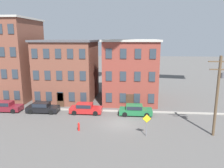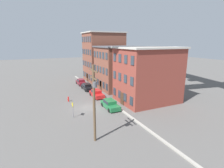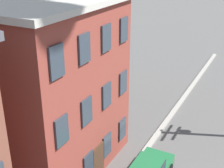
{
  "view_description": "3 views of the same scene",
  "coord_description": "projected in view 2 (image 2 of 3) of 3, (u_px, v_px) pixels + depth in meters",
  "views": [
    {
      "loc": [
        1.22,
        -25.05,
        10.33
      ],
      "look_at": [
        -1.23,
        3.28,
        4.25
      ],
      "focal_mm": 35.0,
      "sensor_mm": 36.0,
      "label": 1
    },
    {
      "loc": [
        27.01,
        -8.04,
        10.8
      ],
      "look_at": [
        -1.92,
        5.4,
        3.13
      ],
      "focal_mm": 28.0,
      "sensor_mm": 36.0,
      "label": 2
    },
    {
      "loc": [
        -11.33,
        -1.52,
        12.21
      ],
      "look_at": [
        0.53,
        4.73,
        6.43
      ],
      "focal_mm": 50.0,
      "sensor_mm": 36.0,
      "label": 3
    }
  ],
  "objects": [
    {
      "name": "apartment_midblock",
      "position": [
        119.0,
        67.0,
        41.09
      ],
      "size": [
        9.38,
        10.07,
        9.95
      ],
      "color": "brown",
      "rests_on": "ground_plane"
    },
    {
      "name": "car_maroon",
      "position": [
        81.0,
        82.0,
        45.33
      ],
      "size": [
        4.4,
        1.92,
        1.43
      ],
      "color": "maroon",
      "rests_on": "ground_plane"
    },
    {
      "name": "car_green",
      "position": [
        110.0,
        104.0,
        29.11
      ],
      "size": [
        4.4,
        1.92,
        1.43
      ],
      "color": "#1E6638",
      "rests_on": "ground_plane"
    },
    {
      "name": "apartment_corner",
      "position": [
        103.0,
        57.0,
        49.81
      ],
      "size": [
        9.2,
        10.37,
        13.49
      ],
      "color": "brown",
      "rests_on": "ground_plane"
    },
    {
      "name": "kerb_strip",
      "position": [
        112.0,
        103.0,
        31.46
      ],
      "size": [
        56.0,
        0.36,
        0.16
      ],
      "primitive_type": "cube",
      "color": "#9E998E",
      "rests_on": "ground_plane"
    },
    {
      "name": "caution_sign",
      "position": [
        73.0,
        107.0,
        25.3
      ],
      "size": [
        0.99,
        0.08,
        2.49
      ],
      "color": "slate",
      "rests_on": "ground_plane"
    },
    {
      "name": "utility_pole",
      "position": [
        94.0,
        100.0,
        18.52
      ],
      "size": [
        2.4,
        0.44,
        8.56
      ],
      "color": "brown",
      "rests_on": "ground_plane"
    },
    {
      "name": "fire_hydrant",
      "position": [
        68.0,
        99.0,
        32.54
      ],
      "size": [
        0.24,
        0.34,
        0.96
      ],
      "color": "red",
      "rests_on": "ground_plane"
    },
    {
      "name": "ground_plane",
      "position": [
        88.0,
        107.0,
        29.63
      ],
      "size": [
        200.0,
        200.0,
        0.0
      ],
      "primitive_type": "plane",
      "color": "#565451"
    },
    {
      "name": "apartment_far",
      "position": [
        147.0,
        74.0,
        31.99
      ],
      "size": [
        8.75,
        10.79,
        10.01
      ],
      "color": "brown",
      "rests_on": "ground_plane"
    },
    {
      "name": "car_black",
      "position": [
        87.0,
        87.0,
        40.55
      ],
      "size": [
        4.4,
        1.92,
        1.43
      ],
      "color": "black",
      "rests_on": "ground_plane"
    },
    {
      "name": "car_red",
      "position": [
        97.0,
        93.0,
        35.19
      ],
      "size": [
        4.4,
        1.92,
        1.43
      ],
      "color": "#B21E1E",
      "rests_on": "ground_plane"
    }
  ]
}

